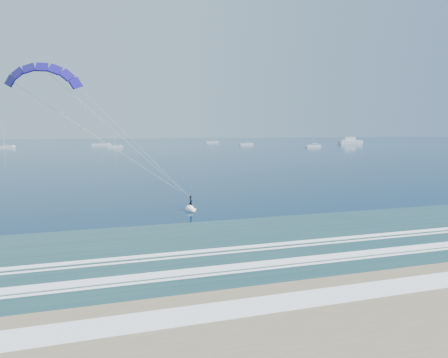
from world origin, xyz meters
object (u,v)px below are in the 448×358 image
sailboat_2 (101,145)px  sailboat_5 (246,144)px  sailboat_1 (4,147)px  sailboat_3 (115,147)px  sailboat_4 (212,142)px  sailboat_6 (313,146)px  motor_yacht (350,141)px  kitesurfer_rig (126,141)px

sailboat_2 → sailboat_5: bearing=-13.0°
sailboat_1 → sailboat_3: 56.97m
sailboat_3 → sailboat_4: (69.97, 64.31, 0.02)m
sailboat_4 → sailboat_6: size_ratio=1.10×
sailboat_5 → sailboat_3: bearing=-169.5°
motor_yacht → kitesurfer_rig: bearing=-129.6°
sailboat_2 → sailboat_6: sailboat_2 is taller
motor_yacht → sailboat_6: bearing=-142.2°
motor_yacht → sailboat_5: 74.98m
kitesurfer_rig → sailboat_6: bearing=54.6°
kitesurfer_rig → motor_yacht: bearing=50.4°
sailboat_3 → sailboat_6: (102.71, -21.54, 0.01)m
sailboat_5 → sailboat_4: bearing=98.5°
kitesurfer_rig → sailboat_5: size_ratio=1.75×
sailboat_1 → sailboat_5: sailboat_1 is taller
kitesurfer_rig → motor_yacht: kitesurfer_rig is taller
motor_yacht → sailboat_1: sailboat_1 is taller
kitesurfer_rig → sailboat_1: (-49.87, 189.18, -7.23)m
kitesurfer_rig → sailboat_3: (4.61, 172.52, -7.26)m
motor_yacht → sailboat_6: 62.84m
kitesurfer_rig → sailboat_2: bearing=90.6°
sailboat_1 → sailboat_6: (157.20, -38.20, -0.01)m
sailboat_2 → sailboat_3: sailboat_2 is taller
sailboat_5 → sailboat_6: 43.88m
motor_yacht → sailboat_1: (-206.82, -0.34, -1.14)m
motor_yacht → sailboat_3: 153.28m
sailboat_4 → sailboat_5: 50.55m
kitesurfer_rig → sailboat_1: kitesurfer_rig is taller
sailboat_1 → sailboat_2: (47.85, 17.04, 0.00)m
sailboat_1 → sailboat_6: bearing=-13.7°
sailboat_2 → sailboat_4: (76.60, 30.61, -0.01)m
kitesurfer_rig → sailboat_3: kitesurfer_rig is taller
kitesurfer_rig → sailboat_2: 206.35m
sailboat_3 → motor_yacht: bearing=6.4°
sailboat_4 → sailboat_3: bearing=-137.4°
sailboat_1 → sailboat_4: bearing=21.0°
sailboat_2 → sailboat_6: size_ratio=1.22×
sailboat_4 → sailboat_5: bearing=-81.5°
kitesurfer_rig → sailboat_5: (82.02, 186.83, -7.25)m
sailboat_2 → sailboat_4: bearing=21.8°
sailboat_2 → sailboat_5: 86.25m
sailboat_2 → sailboat_4: 82.49m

